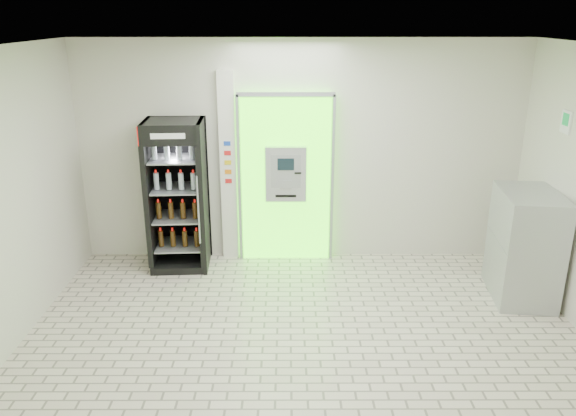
{
  "coord_description": "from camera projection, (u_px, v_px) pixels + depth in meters",
  "views": [
    {
      "loc": [
        -0.19,
        -4.92,
        3.29
      ],
      "look_at": [
        -0.17,
        1.2,
        1.16
      ],
      "focal_mm": 35.0,
      "sensor_mm": 36.0,
      "label": 1
    }
  ],
  "objects": [
    {
      "name": "ground",
      "position": [
        305.0,
        353.0,
        5.73
      ],
      "size": [
        6.0,
        6.0,
        0.0
      ],
      "primitive_type": "plane",
      "color": "beige",
      "rests_on": "ground"
    },
    {
      "name": "room_shell",
      "position": [
        307.0,
        181.0,
        5.12
      ],
      "size": [
        6.0,
        6.0,
        6.0
      ],
      "color": "beige",
      "rests_on": "ground"
    },
    {
      "name": "atm_assembly",
      "position": [
        286.0,
        178.0,
        7.62
      ],
      "size": [
        1.3,
        0.24,
        2.33
      ],
      "color": "#40E913",
      "rests_on": "ground"
    },
    {
      "name": "pillar",
      "position": [
        228.0,
        168.0,
        7.61
      ],
      "size": [
        0.22,
        0.11,
        2.6
      ],
      "color": "silver",
      "rests_on": "ground"
    },
    {
      "name": "beverage_cooler",
      "position": [
        178.0,
        198.0,
        7.46
      ],
      "size": [
        0.79,
        0.73,
        2.0
      ],
      "rotation": [
        0.0,
        0.0,
        0.05
      ],
      "color": "black",
      "rests_on": "ground"
    },
    {
      "name": "steel_cabinet",
      "position": [
        525.0,
        246.0,
        6.7
      ],
      "size": [
        0.77,
        1.06,
        1.32
      ],
      "rotation": [
        0.0,
        0.0,
        -0.11
      ],
      "color": "#A5A7AC",
      "rests_on": "ground"
    },
    {
      "name": "exit_sign",
      "position": [
        566.0,
        122.0,
        6.36
      ],
      "size": [
        0.02,
        0.22,
        0.26
      ],
      "color": "white",
      "rests_on": "room_shell"
    }
  ]
}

